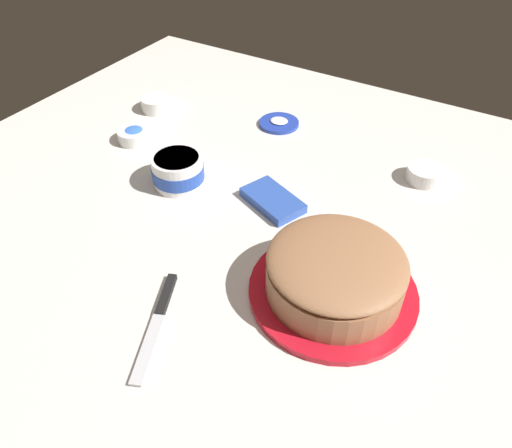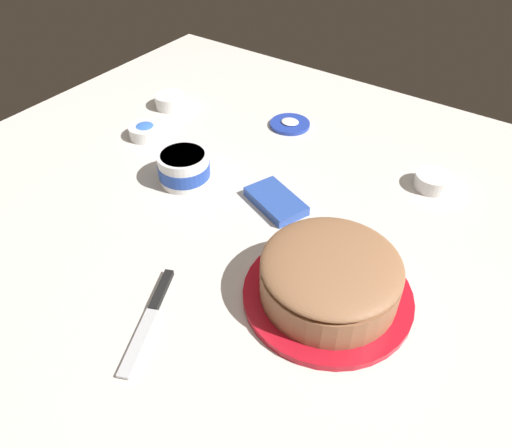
% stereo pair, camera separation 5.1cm
% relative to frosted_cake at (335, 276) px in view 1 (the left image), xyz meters
% --- Properties ---
extents(ground_plane, '(1.54, 1.54, 0.00)m').
position_rel_frosted_cake_xyz_m(ground_plane, '(0.32, -0.09, -0.05)').
color(ground_plane, silver).
extents(frosted_cake, '(0.32, 0.32, 0.11)m').
position_rel_frosted_cake_xyz_m(frosted_cake, '(0.00, 0.00, 0.00)').
color(frosted_cake, red).
rests_on(frosted_cake, ground_plane).
extents(frosting_tub, '(0.12, 0.12, 0.08)m').
position_rel_frosted_cake_xyz_m(frosting_tub, '(0.46, -0.13, -0.01)').
color(frosting_tub, white).
rests_on(frosting_tub, ground_plane).
extents(frosting_tub_lid, '(0.11, 0.11, 0.02)m').
position_rel_frosted_cake_xyz_m(frosting_tub_lid, '(0.39, -0.49, -0.04)').
color(frosting_tub_lid, '#233DAD').
rests_on(frosting_tub_lid, ground_plane).
extents(spreading_knife, '(0.11, 0.22, 0.01)m').
position_rel_frosted_cake_xyz_m(spreading_knife, '(0.24, 0.21, -0.04)').
color(spreading_knife, silver).
rests_on(spreading_knife, ground_plane).
extents(sprinkle_bowl_blue, '(0.09, 0.09, 0.04)m').
position_rel_frosted_cake_xyz_m(sprinkle_bowl_blue, '(0.68, -0.22, -0.03)').
color(sprinkle_bowl_blue, white).
rests_on(sprinkle_bowl_blue, ground_plane).
extents(sprinkle_bowl_orange, '(0.09, 0.09, 0.04)m').
position_rel_frosted_cake_xyz_m(sprinkle_bowl_orange, '(-0.04, -0.45, -0.03)').
color(sprinkle_bowl_orange, white).
rests_on(sprinkle_bowl_orange, ground_plane).
extents(sprinkle_bowl_yellow, '(0.09, 0.09, 0.04)m').
position_rel_frosted_cake_xyz_m(sprinkle_bowl_yellow, '(0.74, -0.38, -0.03)').
color(sprinkle_bowl_yellow, white).
rests_on(sprinkle_bowl_yellow, ground_plane).
extents(candy_box_lower, '(0.17, 0.13, 0.02)m').
position_rel_frosted_cake_xyz_m(candy_box_lower, '(0.23, -0.17, -0.04)').
color(candy_box_lower, '#2D51B2').
rests_on(candy_box_lower, ground_plane).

